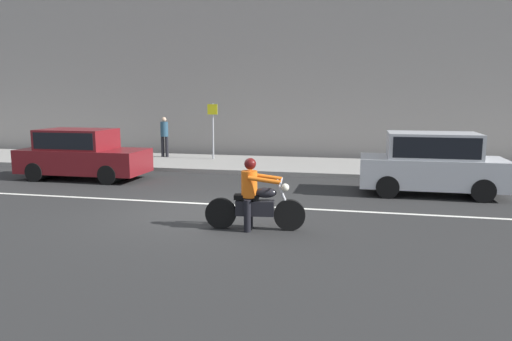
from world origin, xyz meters
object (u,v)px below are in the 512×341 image
at_px(motorcycle_with_rider_orange_stripe, 254,200).
at_px(street_sign_post, 213,125).
at_px(parked_hatchback_silver, 432,163).
at_px(parked_sedan_maroon, 81,154).
at_px(pedestrian_bystander, 164,134).

relative_size(motorcycle_with_rider_orange_stripe, street_sign_post, 0.90).
bearing_deg(parked_hatchback_silver, parked_sedan_maroon, 179.01).
relative_size(parked_hatchback_silver, parked_sedan_maroon, 0.93).
relative_size(motorcycle_with_rider_orange_stripe, parked_sedan_maroon, 0.50).
xyz_separation_m(motorcycle_with_rider_orange_stripe, pedestrian_bystander, (-6.42, 10.16, 0.55)).
bearing_deg(parked_sedan_maroon, street_sign_post, 58.58).
height_order(parked_hatchback_silver, street_sign_post, street_sign_post).
xyz_separation_m(street_sign_post, pedestrian_bystander, (-2.34, 0.22, -0.41)).
bearing_deg(motorcycle_with_rider_orange_stripe, pedestrian_bystander, 122.27).
distance_m(motorcycle_with_rider_orange_stripe, parked_hatchback_silver, 6.27).
relative_size(street_sign_post, pedestrian_bystander, 1.34).
bearing_deg(pedestrian_bystander, parked_hatchback_silver, -27.43).
height_order(motorcycle_with_rider_orange_stripe, parked_sedan_maroon, parked_sedan_maroon).
xyz_separation_m(parked_hatchback_silver, street_sign_post, (-8.26, 5.28, 0.66)).
distance_m(parked_hatchback_silver, pedestrian_bystander, 11.94).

